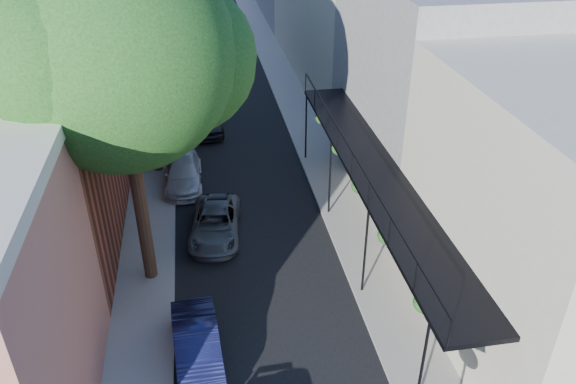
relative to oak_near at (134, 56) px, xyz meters
name	(u,v)px	position (x,y,z in m)	size (l,w,h in m)	color
road_surface	(222,81)	(3.37, 19.74, -7.87)	(6.00, 64.00, 0.01)	black
sidewalk_left	(161,84)	(-0.63, 19.74, -7.82)	(2.00, 64.00, 0.12)	gray
sidewalk_right	(282,77)	(7.37, 19.74, -7.82)	(2.00, 64.00, 0.12)	gray
buildings_left	(58,16)	(-5.93, 18.50, -2.94)	(10.10, 59.10, 12.00)	#B96B5E
buildings_right	(359,10)	(12.36, 19.23, -3.45)	(9.80, 55.00, 10.00)	#B4AE95
oak_near	(134,56)	(0.00, 0.00, 0.00)	(7.48, 6.80, 11.42)	#362215
oak_mid	(148,18)	(-0.05, 7.97, -0.82)	(6.60, 6.00, 10.20)	#362215
parked_car_b	(197,347)	(1.09, -4.44, -7.27)	(1.29, 3.71, 1.22)	#12153A
parked_car_c	(216,223)	(1.97, 1.96, -7.32)	(1.85, 4.00, 1.11)	#505257
parked_car_d	(183,173)	(0.77, 6.25, -7.30)	(1.62, 3.98, 1.15)	silver
parked_car_e	(205,118)	(1.97, 12.06, -7.18)	(1.64, 4.09, 1.39)	black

